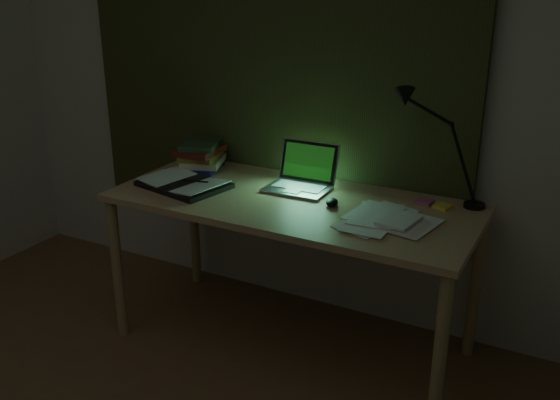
# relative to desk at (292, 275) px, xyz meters

# --- Properties ---
(wall_back) EXTENTS (3.50, 0.00, 2.50)m
(wall_back) POSITION_rel_desk_xyz_m (-0.35, 0.45, 0.86)
(wall_back) COLOR beige
(wall_back) RESTS_ON ground
(curtain) EXTENTS (2.20, 0.06, 2.00)m
(curtain) POSITION_rel_desk_xyz_m (-0.35, 0.41, 1.06)
(curtain) COLOR #32381C
(curtain) RESTS_ON wall_back
(desk) EXTENTS (1.71, 0.75, 0.78)m
(desk) POSITION_rel_desk_xyz_m (0.00, 0.00, 0.00)
(desk) COLOR tan
(desk) RESTS_ON floor
(laptop) EXTENTS (0.31, 0.34, 0.22)m
(laptop) POSITION_rel_desk_xyz_m (-0.04, 0.12, 0.50)
(laptop) COLOR #A6A6AB
(laptop) RESTS_ON desk
(open_textbook) EXTENTS (0.46, 0.37, 0.04)m
(open_textbook) POSITION_rel_desk_xyz_m (-0.55, -0.09, 0.41)
(open_textbook) COLOR silver
(open_textbook) RESTS_ON desk
(book_stack) EXTENTS (0.25, 0.28, 0.16)m
(book_stack) POSITION_rel_desk_xyz_m (-0.64, 0.19, 0.47)
(book_stack) COLOR silver
(book_stack) RESTS_ON desk
(loose_papers) EXTENTS (0.35, 0.37, 0.02)m
(loose_papers) POSITION_rel_desk_xyz_m (0.48, -0.03, 0.40)
(loose_papers) COLOR white
(loose_papers) RESTS_ON desk
(mouse) EXTENTS (0.08, 0.10, 0.03)m
(mouse) POSITION_rel_desk_xyz_m (0.19, 0.02, 0.41)
(mouse) COLOR black
(mouse) RESTS_ON desk
(sticky_yellow) EXTENTS (0.09, 0.09, 0.01)m
(sticky_yellow) POSITION_rel_desk_xyz_m (0.65, 0.22, 0.40)
(sticky_yellow) COLOR yellow
(sticky_yellow) RESTS_ON desk
(sticky_pink) EXTENTS (0.08, 0.08, 0.02)m
(sticky_pink) POSITION_rel_desk_xyz_m (0.56, 0.24, 0.40)
(sticky_pink) COLOR #D3528C
(sticky_pink) RESTS_ON desk
(desk_lamp) EXTENTS (0.38, 0.31, 0.52)m
(desk_lamp) POSITION_rel_desk_xyz_m (0.77, 0.30, 0.65)
(desk_lamp) COLOR black
(desk_lamp) RESTS_ON desk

